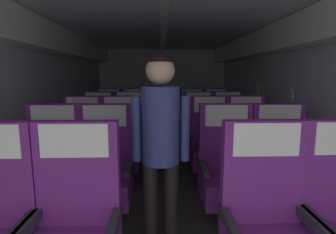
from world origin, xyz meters
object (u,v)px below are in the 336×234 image
object	(u,v)px
seat_c_right_window	(210,146)
seat_d_right_window	(199,131)
seat_c_right_aisle	(246,146)
seat_e_left_aisle	(134,122)
seat_c_left_aisle	(120,147)
seat_e_right_aisle	(217,121)
seat_a_right_window	(267,231)
seat_e_left_window	(109,122)
seat_d_left_window	(99,132)
seat_a_left_aisle	(74,234)
seat_b_left_window	(53,174)
flight_attendant	(161,134)
seat_d_left_aisle	(130,131)
seat_b_left_aisle	(105,174)
seat_b_right_aisle	(280,172)
seat_d_right_aisle	(228,131)
seat_e_right_window	(192,121)
seat_c_left_window	(82,147)
seat_b_right_window	(227,173)

from	to	relation	value
seat_c_right_window	seat_d_right_window	bearing A→B (deg)	90.55
seat_c_right_aisle	seat_e_left_aisle	distance (m)	2.46
seat_c_left_aisle	seat_c_right_aisle	size ratio (longest dim) A/B	1.00
seat_e_right_aisle	seat_a_right_window	bearing A→B (deg)	-97.65
seat_c_right_aisle	seat_c_right_window	world-z (taller)	same
seat_e_left_window	seat_d_left_window	bearing A→B (deg)	-89.85
seat_a_left_aisle	seat_a_right_window	world-z (taller)	same
seat_c_right_aisle	seat_d_right_window	size ratio (longest dim) A/B	1.00
seat_d_left_window	seat_e_left_aisle	size ratio (longest dim) A/B	1.00
seat_b_left_window	seat_c_left_aisle	xyz separation A→B (m)	(0.49, 0.92, 0.00)
seat_e_left_window	flight_attendant	xyz separation A→B (m)	(1.01, -3.20, 0.47)
seat_d_left_aisle	seat_e_left_window	bearing A→B (deg)	119.06
flight_attendant	seat_b_left_aisle	bearing A→B (deg)	-23.60
seat_a_right_window	seat_e_left_window	xyz separation A→B (m)	(-1.63, 3.70, 0.00)
seat_a_right_window	seat_c_right_window	size ratio (longest dim) A/B	1.00
seat_c_right_aisle	seat_e_right_aisle	bearing A→B (deg)	89.71
seat_b_left_aisle	seat_b_right_aisle	world-z (taller)	same
seat_e_left_aisle	seat_e_left_window	bearing A→B (deg)	-179.51
seat_d_right_window	seat_e_left_window	size ratio (longest dim) A/B	1.00
seat_c_right_aisle	seat_d_left_window	size ratio (longest dim) A/B	1.00
seat_d_right_aisle	seat_e_right_aisle	bearing A→B (deg)	89.41
seat_c_right_aisle	seat_e_right_aisle	xyz separation A→B (m)	(0.01, 1.85, 0.00)
seat_b_right_aisle	flight_attendant	world-z (taller)	flight_attendant
seat_b_left_aisle	seat_b_right_aisle	size ratio (longest dim) A/B	1.00
seat_e_right_window	seat_e_left_aisle	bearing A→B (deg)	179.83
seat_a_left_aisle	seat_a_right_window	distance (m)	1.13
seat_c_left_window	seat_d_right_aisle	xyz separation A→B (m)	(2.11, 0.93, 0.00)
seat_b_right_aisle	seat_c_right_aisle	size ratio (longest dim) A/B	1.00
seat_a_left_aisle	seat_e_right_aisle	world-z (taller)	same
seat_d_right_window	seat_e_right_aisle	world-z (taller)	same
seat_e_left_window	flight_attendant	world-z (taller)	flight_attendant
seat_d_left_aisle	seat_e_left_aisle	size ratio (longest dim) A/B	1.00
seat_a_left_aisle	seat_e_right_aisle	distance (m)	4.05
seat_d_right_window	seat_e_left_window	xyz separation A→B (m)	(-1.63, 0.92, 0.00)
seat_c_left_aisle	seat_e_right_aisle	size ratio (longest dim) A/B	1.00
seat_c_right_window	seat_d_left_window	distance (m)	1.88
seat_b_left_window	seat_d_left_window	world-z (taller)	same
seat_c_left_window	flight_attendant	size ratio (longest dim) A/B	0.72
seat_b_left_aisle	seat_c_right_window	xyz separation A→B (m)	(1.15, 0.92, 0.00)
seat_d_right_aisle	seat_e_left_window	size ratio (longest dim) A/B	1.00
seat_c_right_aisle	seat_d_right_window	bearing A→B (deg)	118.16
seat_a_right_window	seat_d_right_aisle	world-z (taller)	same
seat_b_left_window	seat_d_left_aisle	xyz separation A→B (m)	(0.50, 1.85, 0.00)
seat_c_left_window	seat_d_left_window	bearing A→B (deg)	90.49
seat_d_left_aisle	seat_b_right_aisle	bearing A→B (deg)	-48.88
seat_b_left_window	seat_d_right_aisle	world-z (taller)	same
seat_c_left_aisle	seat_c_right_window	xyz separation A→B (m)	(1.15, -0.00, 0.00)
seat_d_left_window	seat_e_right_aisle	size ratio (longest dim) A/B	1.00
seat_b_left_aisle	seat_b_right_window	bearing A→B (deg)	-1.13
seat_e_left_window	seat_e_right_aisle	size ratio (longest dim) A/B	1.00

